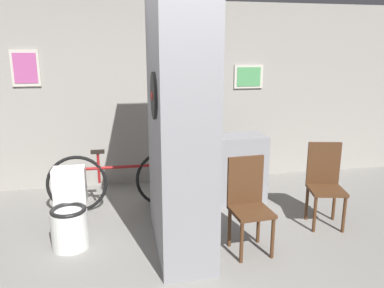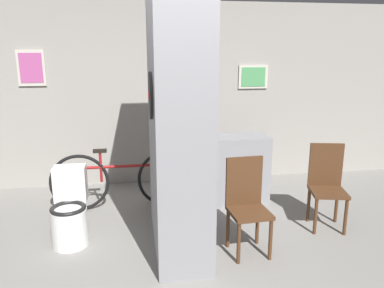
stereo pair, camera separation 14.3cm
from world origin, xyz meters
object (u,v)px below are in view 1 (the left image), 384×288
Objects in this scene: chair_by_doorway at (325,181)px; bottle_tall at (183,130)px; toilet at (70,214)px; chair_near_pillar at (248,201)px; bicycle at (122,180)px.

bottle_tall is at bearing 165.05° from chair_by_doorway.
bottle_tall is at bearing 29.09° from toilet.
chair_near_pillar is 2.84× the size of bottle_tall.
toilet is at bearing -168.46° from chair_by_doorway.
bicycle is 5.43× the size of bottle_tall.
chair_by_doorway is at bearing -1.02° from toilet.
bottle_tall reaches higher than chair_near_pillar.
chair_by_doorway is 2.39m from bicycle.
bicycle is at bearing 130.42° from chair_near_pillar.
chair_by_doorway is (1.03, 0.38, 0.00)m from chair_near_pillar.
chair_near_pillar is 1.10m from chair_by_doorway.
toilet is 0.43× the size of bicycle.
toilet is at bearing 161.92° from chair_near_pillar.
chair_by_doorway reaches higher than bicycle.
bottle_tall is at bearing -5.61° from bicycle.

